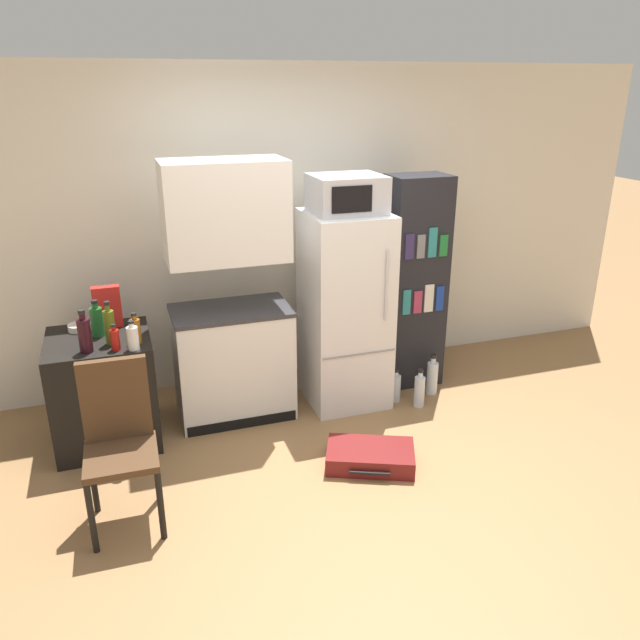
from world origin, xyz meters
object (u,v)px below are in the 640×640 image
object	(u,v)px
kitchen_hutch	(230,304)
chair	(119,431)
bottle_green_tall	(97,321)
refrigerator	(345,310)
microwave	(347,194)
water_bottle_back	(419,391)
bottle_amber_beer	(136,330)
bottle_milk_white	(133,337)
cereal_box	(107,307)
suitcase_large_flat	(370,456)
water_bottle_middle	(432,377)
bottle_ketchup_red	(115,339)
bookshelf	(414,283)
side_table	(104,389)
bottle_olive_oil	(110,326)
water_bottle_front	(395,387)
bowl	(80,327)
bottle_wine_dark	(85,334)

from	to	relation	value
kitchen_hutch	chair	world-z (taller)	kitchen_hutch
bottle_green_tall	refrigerator	bearing A→B (deg)	-0.15
microwave	chair	xyz separation A→B (m)	(-1.74, -0.97, -1.09)
microwave	water_bottle_back	bearing A→B (deg)	-32.04
refrigerator	bottle_amber_beer	world-z (taller)	refrigerator
refrigerator	microwave	size ratio (longest dim) A/B	2.97
microwave	bottle_milk_white	bearing A→B (deg)	-168.97
cereal_box	suitcase_large_flat	xyz separation A→B (m)	(1.57, -1.12, -0.87)
bottle_amber_beer	water_bottle_middle	bearing A→B (deg)	1.19
refrigerator	chair	xyz separation A→B (m)	(-1.74, -0.97, -0.19)
kitchen_hutch	cereal_box	xyz separation A→B (m)	(-0.85, 0.12, 0.03)
refrigerator	bottle_green_tall	xyz separation A→B (m)	(-1.81, 0.00, 0.13)
bottle_ketchup_red	bookshelf	bearing A→B (deg)	10.02
refrigerator	cereal_box	bearing A→B (deg)	174.57
microwave	water_bottle_back	distance (m)	1.64
water_bottle_middle	side_table	bearing A→B (deg)	177.19
bottle_olive_oil	water_bottle_front	bearing A→B (deg)	-0.28
bottle_milk_white	bottle_ketchup_red	xyz separation A→B (m)	(-0.11, 0.03, -0.01)
kitchen_hutch	bowl	xyz separation A→B (m)	(-1.05, 0.11, -0.10)
bottle_green_tall	suitcase_large_flat	bearing A→B (deg)	-30.30
bottle_olive_oil	bottle_ketchup_red	world-z (taller)	bottle_olive_oil
refrigerator	microwave	world-z (taller)	microwave
side_table	bottle_amber_beer	xyz separation A→B (m)	(0.25, -0.17, 0.48)
water_bottle_front	refrigerator	bearing A→B (deg)	154.70
refrigerator	water_bottle_back	xyz separation A→B (m)	(0.52, -0.32, -0.63)
bottle_amber_beer	bottle_wine_dark	size ratio (longest dim) A/B	0.74
kitchen_hutch	water_bottle_back	xyz separation A→B (m)	(1.40, -0.37, -0.76)
bowl	water_bottle_front	xyz separation A→B (m)	(2.32, -0.34, -0.69)
refrigerator	bottle_olive_oil	size ratio (longest dim) A/B	5.11
bowl	bottle_green_tall	bearing A→B (deg)	-51.23
bottle_amber_beer	water_bottle_front	bearing A→B (deg)	0.84
chair	water_bottle_front	distance (m)	2.30
microwave	water_bottle_middle	distance (m)	1.68
bookshelf	chair	xyz separation A→B (m)	(-2.40, -1.11, -0.31)
refrigerator	bookshelf	size ratio (longest dim) A/B	0.87
microwave	bottle_olive_oil	bearing A→B (deg)	-174.53
suitcase_large_flat	bottle_milk_white	bearing A→B (deg)	179.42
bottle_olive_oil	cereal_box	size ratio (longest dim) A/B	0.99
microwave	bottle_green_tall	distance (m)	1.97
kitchen_hutch	cereal_box	world-z (taller)	kitchen_hutch
bowl	side_table	bearing A→B (deg)	-59.73
bottle_olive_oil	suitcase_large_flat	bearing A→B (deg)	-26.79
bottle_wine_dark	water_bottle_back	world-z (taller)	bottle_wine_dark
bottle_green_tall	suitcase_large_flat	xyz separation A→B (m)	(1.64, -0.96, -0.83)
bottle_ketchup_red	water_bottle_back	world-z (taller)	bottle_ketchup_red
bookshelf	bottle_green_tall	size ratio (longest dim) A/B	6.74
kitchen_hutch	bottle_ketchup_red	distance (m)	0.89
chair	bowl	bearing A→B (deg)	101.22
bottle_wine_dark	water_bottle_front	size ratio (longest dim) A/B	1.03
bottle_olive_oil	bottle_green_tall	bearing A→B (deg)	115.50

